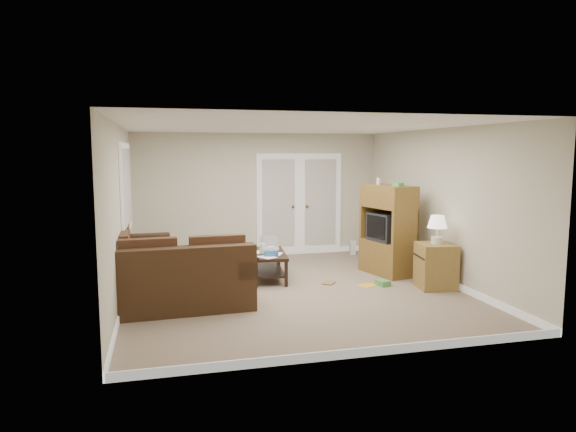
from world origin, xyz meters
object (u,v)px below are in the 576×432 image
object	(u,v)px
sectional_sofa	(158,272)
side_cabinet	(436,262)
tv_armoire	(388,229)
coffee_table	(268,264)

from	to	relation	value
sectional_sofa	side_cabinet	world-z (taller)	side_cabinet
sectional_sofa	tv_armoire	size ratio (longest dim) A/B	1.78
tv_armoire	side_cabinet	size ratio (longest dim) A/B	1.45
side_cabinet	tv_armoire	bearing A→B (deg)	115.76
side_cabinet	sectional_sofa	bearing A→B (deg)	-179.26
tv_armoire	sectional_sofa	bearing A→B (deg)	173.50
sectional_sofa	side_cabinet	bearing A→B (deg)	-10.56
tv_armoire	coffee_table	bearing A→B (deg)	163.13
sectional_sofa	tv_armoire	distance (m)	3.93
coffee_table	side_cabinet	bearing A→B (deg)	-19.75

